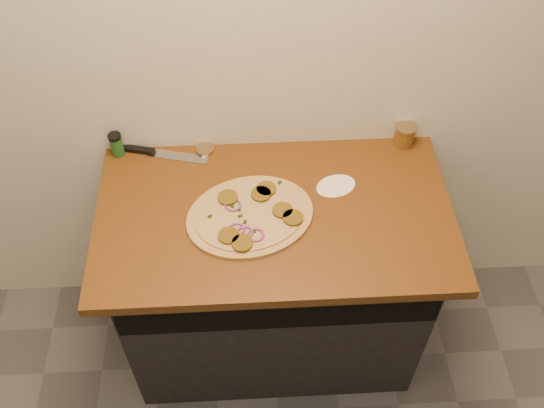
{
  "coord_description": "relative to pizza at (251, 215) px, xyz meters",
  "views": [
    {
      "loc": [
        -0.08,
        0.13,
        2.46
      ],
      "look_at": [
        -0.01,
        1.41,
        0.95
      ],
      "focal_mm": 40.0,
      "sensor_mm": 36.0,
      "label": 1
    }
  ],
  "objects": [
    {
      "name": "salsa_jar",
      "position": [
        0.57,
        0.32,
        0.03
      ],
      "size": [
        0.08,
        0.08,
        0.08
      ],
      "color": "#9B150F",
      "rests_on": "countertop"
    },
    {
      "name": "chefs_knife",
      "position": [
        -0.33,
        0.32,
        -0.0
      ],
      "size": [
        0.32,
        0.11,
        0.02
      ],
      "color": "#B7BAC1",
      "rests_on": "countertop"
    },
    {
      "name": "pizza",
      "position": [
        0.0,
        0.0,
        0.0
      ],
      "size": [
        0.52,
        0.52,
        0.03
      ],
      "color": "tan",
      "rests_on": "countertop"
    },
    {
      "name": "flour_spill",
      "position": [
        0.3,
        0.12,
        -0.01
      ],
      "size": [
        0.18,
        0.18,
        0.0
      ],
      "primitive_type": "cylinder",
      "rotation": [
        0.0,
        0.0,
        0.36
      ],
      "color": "white",
      "rests_on": "countertop"
    },
    {
      "name": "cabinet",
      "position": [
        0.08,
        0.05,
        -0.48
      ],
      "size": [
        1.1,
        0.6,
        0.86
      ],
      "primitive_type": "cube",
      "color": "black",
      "rests_on": "ground"
    },
    {
      "name": "spice_shaker",
      "position": [
        -0.47,
        0.32,
        0.04
      ],
      "size": [
        0.05,
        0.05,
        0.09
      ],
      "color": "#1B571E",
      "rests_on": "countertop"
    },
    {
      "name": "countertop",
      "position": [
        0.08,
        0.02,
        -0.03
      ],
      "size": [
        1.2,
        0.7,
        0.04
      ],
      "primitive_type": "cube",
      "color": "brown",
      "rests_on": "cabinet"
    },
    {
      "name": "mason_jar_lid",
      "position": [
        -0.16,
        0.32,
        -0.0
      ],
      "size": [
        0.08,
        0.08,
        0.01
      ],
      "primitive_type": "cylinder",
      "rotation": [
        0.0,
        0.0,
        -0.11
      ],
      "color": "tan",
      "rests_on": "countertop"
    }
  ]
}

